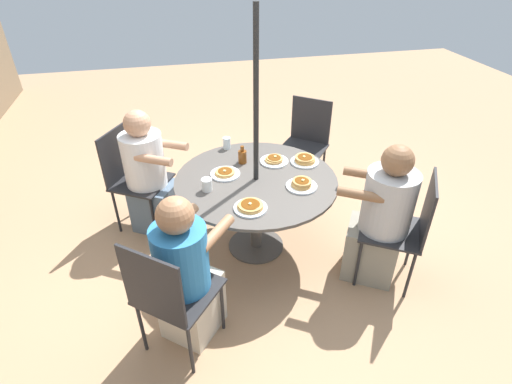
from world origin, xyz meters
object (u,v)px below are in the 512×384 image
object	(u,v)px
patio_table	(256,189)
coffee_cup	(207,185)
pancake_plate_c	(301,184)
syrup_bottle	(242,156)
pancake_plate_e	(274,160)
pancake_plate_d	(225,173)
patio_chair_north	(131,173)
pancake_plate_a	(250,207)
diner_east	(186,276)
pancake_plate_b	(305,160)
diner_north	(149,178)
patio_chair_south	(406,224)
patio_chair_east	(169,293)
diner_south	(380,221)
patio_chair_west	(306,139)
drinking_glass_a	(227,143)

from	to	relation	value
patio_table	coffee_cup	size ratio (longest dim) A/B	13.25
pancake_plate_c	syrup_bottle	bearing A→B (deg)	37.55
patio_table	pancake_plate_e	world-z (taller)	pancake_plate_e
pancake_plate_d	syrup_bottle	world-z (taller)	syrup_bottle
patio_chair_north	pancake_plate_a	world-z (taller)	patio_chair_north
patio_table	diner_east	size ratio (longest dim) A/B	1.15
pancake_plate_b	pancake_plate_c	bearing A→B (deg)	157.56
pancake_plate_e	pancake_plate_a	bearing A→B (deg)	151.35
diner_north	patio_chair_south	xyz separation A→B (m)	(-1.14, -1.88, 0.01)
patio_chair_east	pancake_plate_a	bearing A→B (deg)	79.37
syrup_bottle	diner_south	bearing A→B (deg)	-131.99
diner_north	patio_chair_west	size ratio (longest dim) A/B	1.23
patio_chair_east	pancake_plate_d	xyz separation A→B (m)	(1.04, -0.52, 0.18)
pancake_plate_b	drinking_glass_a	xyz separation A→B (m)	(0.42, 0.61, 0.03)
pancake_plate_a	syrup_bottle	distance (m)	0.69
patio_chair_west	pancake_plate_a	bearing A→B (deg)	95.35
pancake_plate_a	drinking_glass_a	size ratio (longest dim) A/B	2.30
patio_chair_west	pancake_plate_d	bearing A→B (deg)	78.46
drinking_glass_a	patio_chair_north	bearing A→B (deg)	88.61
pancake_plate_a	pancake_plate_b	size ratio (longest dim) A/B	1.00
pancake_plate_d	pancake_plate_e	world-z (taller)	pancake_plate_e
diner_south	patio_chair_north	bearing A→B (deg)	90.68
patio_chair_north	diner_south	size ratio (longest dim) A/B	0.81
patio_chair_west	pancake_plate_a	distance (m)	1.60
patio_table	pancake_plate_c	bearing A→B (deg)	-121.81
patio_chair_south	syrup_bottle	world-z (taller)	patio_chair_south
patio_chair_east	patio_chair_south	bearing A→B (deg)	48.77
coffee_cup	syrup_bottle	bearing A→B (deg)	-43.44
pancake_plate_a	pancake_plate_e	size ratio (longest dim) A/B	1.00
diner_south	syrup_bottle	world-z (taller)	diner_south
pancake_plate_a	coffee_cup	xyz separation A→B (m)	(0.31, 0.27, 0.03)
diner_north	pancake_plate_d	size ratio (longest dim) A/B	4.77
patio_chair_west	syrup_bottle	xyz separation A→B (m)	(-0.64, 0.80, 0.23)
patio_chair_north	syrup_bottle	bearing A→B (deg)	102.49
patio_chair_north	patio_chair_south	world-z (taller)	same
patio_chair_west	coffee_cup	world-z (taller)	patio_chair_west
patio_table	patio_chair_west	bearing A→B (deg)	-39.04
patio_chair_west	syrup_bottle	distance (m)	1.05
patio_table	diner_north	size ratio (longest dim) A/B	1.13
pancake_plate_b	pancake_plate_d	distance (m)	0.71
diner_east	coffee_cup	distance (m)	0.77
diner_north	pancake_plate_c	distance (m)	1.40
patio_table	pancake_plate_d	bearing A→B (deg)	63.67
patio_chair_north	diner_east	size ratio (longest dim) A/B	0.83
pancake_plate_e	drinking_glass_a	xyz separation A→B (m)	(0.35, 0.36, 0.04)
patio_table	pancake_plate_d	world-z (taller)	pancake_plate_d
diner_south	pancake_plate_d	world-z (taller)	diner_south
pancake_plate_b	pancake_plate_a	bearing A→B (deg)	133.18
pancake_plate_c	drinking_glass_a	world-z (taller)	drinking_glass_a
diner_east	pancake_plate_c	distance (m)	1.14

